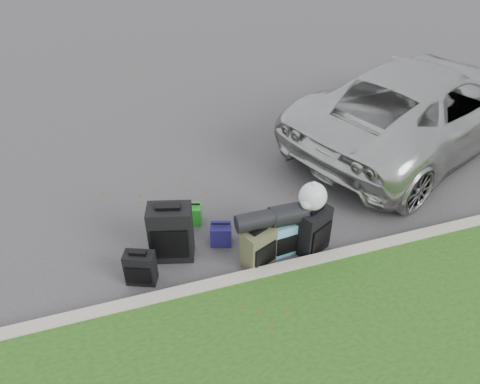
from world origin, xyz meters
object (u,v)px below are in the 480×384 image
object	(u,v)px
suv	(422,105)
tote_green	(193,214)
suitcase_small_black	(140,268)
suitcase_teal	(283,239)
tote_navy	(221,234)
suitcase_large_black_left	(171,233)
suitcase_olive	(258,248)
suitcase_large_black_right	(313,230)

from	to	relation	value
suv	tote_green	size ratio (longest dim) A/B	18.36
suitcase_small_black	suitcase_teal	xyz separation A→B (m)	(1.92, -0.06, 0.02)
suitcase_small_black	tote_navy	world-z (taller)	suitcase_small_black
suitcase_large_black_left	suitcase_teal	xyz separation A→B (m)	(1.44, -0.41, -0.16)
tote_green	suitcase_small_black	bearing A→B (deg)	-115.37
suitcase_small_black	suitcase_olive	distance (m)	1.54
suitcase_olive	tote_green	distance (m)	1.29
suitcase_small_black	suitcase_large_black_left	bearing A→B (deg)	58.38
suitcase_olive	suitcase_teal	distance (m)	0.41
suitcase_olive	tote_green	bearing A→B (deg)	96.82
suv	suitcase_large_black_right	bearing A→B (deg)	101.52
suitcase_small_black	suitcase_large_black_right	bearing A→B (deg)	19.30
suitcase_large_black_right	tote_green	xyz separation A→B (m)	(-1.43, 1.07, -0.19)
suitcase_large_black_left	tote_green	distance (m)	0.78
tote_navy	suitcase_small_black	bearing A→B (deg)	-143.62
suv	tote_navy	xyz separation A→B (m)	(-4.26, -1.60, -0.61)
suitcase_small_black	suitcase_large_black_left	xyz separation A→B (m)	(0.48, 0.35, 0.17)
suitcase_teal	tote_green	xyz separation A→B (m)	(-1.02, 1.01, -0.11)
suitcase_small_black	suitcase_teal	size ratio (longest dim) A/B	0.92
suitcase_large_black_left	tote_navy	xyz separation A→B (m)	(0.69, 0.04, -0.26)
tote_navy	suitcase_teal	bearing A→B (deg)	-13.11
suv	suitcase_teal	world-z (taller)	suv
tote_green	tote_navy	world-z (taller)	tote_navy
suv	suitcase_small_black	distance (m)	5.81
suv	suitcase_teal	size ratio (longest dim) A/B	10.70
suitcase_teal	tote_green	size ratio (longest dim) A/B	1.72
suitcase_olive	tote_navy	bearing A→B (deg)	100.05
suitcase_olive	tote_navy	xyz separation A→B (m)	(-0.36, 0.55, -0.14)
suv	suitcase_teal	bearing A→B (deg)	97.57
suitcase_teal	suitcase_small_black	bearing A→B (deg)	173.08
suv	tote_navy	distance (m)	4.59
suv	suitcase_small_black	xyz separation A→B (m)	(-5.43, -1.99, -0.52)
suitcase_large_black_left	suitcase_teal	distance (m)	1.51
suv	suitcase_olive	size ratio (longest dim) A/B	9.41
suv	suitcase_olive	xyz separation A→B (m)	(-3.91, -2.15, -0.47)
suv	suitcase_large_black_right	distance (m)	3.78
suitcase_olive	tote_navy	world-z (taller)	suitcase_olive
suv	suitcase_large_black_left	bearing A→B (deg)	85.67
suitcase_teal	suitcase_large_black_right	bearing A→B (deg)	-13.68
suv	suitcase_small_black	size ratio (longest dim) A/B	11.57
suitcase_small_black	tote_navy	bearing A→B (deg)	40.73
suitcase_small_black	suitcase_teal	bearing A→B (deg)	20.49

